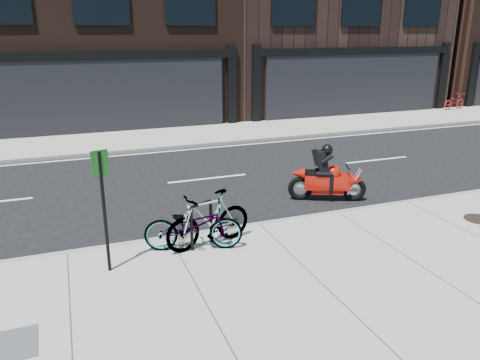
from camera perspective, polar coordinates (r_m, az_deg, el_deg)
name	(u,v)px	position (r m, az deg, el deg)	size (l,w,h in m)	color
ground	(230,201)	(12.11, -1.24, -2.52)	(120.00, 120.00, 0.00)	black
sidewalk_near	(331,296)	(7.99, 11.07, -13.74)	(60.00, 6.00, 0.13)	gray
sidewalk_far	(167,137)	(19.30, -8.91, 5.18)	(60.00, 3.50, 0.13)	gray
bike_rack	(201,221)	(9.14, -4.74, -4.99)	(0.51, 0.26, 0.92)	black
bicycle_front	(193,225)	(9.06, -5.71, -5.53)	(0.66, 1.89, 0.99)	gray
bicycle_rear	(209,219)	(9.17, -3.86, -4.79)	(0.52, 1.85, 1.11)	gray
motorcycle	(331,178)	(12.17, 11.01, 0.26)	(1.88, 1.10, 1.49)	black
bicycle_far	(454,101)	(28.03, 24.64, 8.70)	(0.57, 1.63, 0.86)	maroon
manhole_cover	(479,219)	(11.89, 27.16, -4.26)	(0.66, 0.66, 0.01)	black
utility_grate	(8,346)	(7.40, -26.44, -17.64)	(0.75, 0.75, 0.01)	#535255
sign_post	(103,201)	(8.26, -16.32, -2.46)	(0.29, 0.10, 2.20)	black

